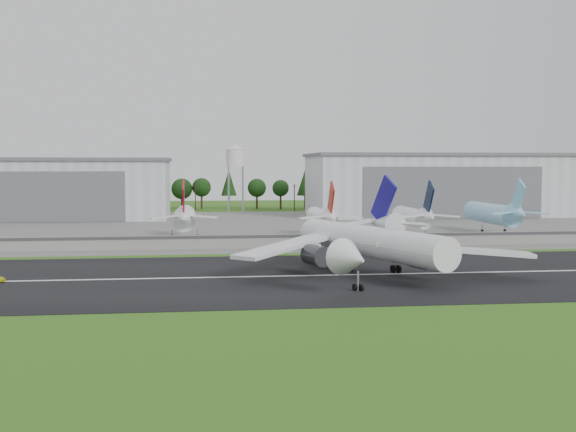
{
  "coord_description": "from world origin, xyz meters",
  "views": [
    {
      "loc": [
        -20.67,
        -119.84,
        20.26
      ],
      "look_at": [
        -0.77,
        40.0,
        9.0
      ],
      "focal_mm": 45.0,
      "sensor_mm": 36.0,
      "label": 1
    }
  ],
  "objects": [
    {
      "name": "parked_jet_red_a",
      "position": [
        -24.43,
        76.57,
        6.23
      ],
      "size": [
        7.36,
        31.29,
        16.74
      ],
      "color": "white",
      "rests_on": "ground"
    },
    {
      "name": "hangar_east",
      "position": [
        75.0,
        164.92,
        12.63
      ],
      "size": [
        102.0,
        47.0,
        25.2
      ],
      "color": "silver",
      "rests_on": "ground"
    },
    {
      "name": "parked_jet_navy",
      "position": [
        39.92,
        76.51,
        5.91
      ],
      "size": [
        7.36,
        31.29,
        16.39
      ],
      "color": "white",
      "rests_on": "ground"
    },
    {
      "name": "blast_fence",
      "position": [
        0.0,
        54.99,
        1.81
      ],
      "size": [
        240.0,
        0.61,
        3.5
      ],
      "color": "gray",
      "rests_on": "ground"
    },
    {
      "name": "parked_jet_red_b",
      "position": [
        13.63,
        76.5,
        5.86
      ],
      "size": [
        7.36,
        31.29,
        16.34
      ],
      "color": "white",
      "rests_on": "ground"
    },
    {
      "name": "utility_poles",
      "position": [
        0.0,
        200.0,
        0.0
      ],
      "size": [
        230.0,
        3.0,
        12.0
      ],
      "primitive_type": null,
      "color": "black",
      "rests_on": "ground"
    },
    {
      "name": "apron",
      "position": [
        0.0,
        120.0,
        0.05
      ],
      "size": [
        320.0,
        150.0,
        0.1
      ],
      "primitive_type": "cube",
      "color": "slate",
      "rests_on": "ground"
    },
    {
      "name": "hangar_west",
      "position": [
        -80.0,
        164.92,
        11.63
      ],
      "size": [
        97.0,
        44.0,
        23.2
      ],
      "color": "silver",
      "rests_on": "ground"
    },
    {
      "name": "runway",
      "position": [
        0.0,
        10.0,
        0.05
      ],
      "size": [
        320.0,
        60.0,
        0.1
      ],
      "primitive_type": "cube",
      "color": "black",
      "rests_on": "ground"
    },
    {
      "name": "water_tower",
      "position": [
        -5.0,
        185.0,
        24.55
      ],
      "size": [
        8.4,
        8.4,
        29.4
      ],
      "color": "#99999E",
      "rests_on": "ground"
    },
    {
      "name": "treeline",
      "position": [
        0.0,
        215.0,
        0.0
      ],
      "size": [
        320.0,
        16.0,
        22.0
      ],
      "primitive_type": null,
      "color": "black",
      "rests_on": "ground"
    },
    {
      "name": "runway_centerline",
      "position": [
        0.0,
        10.0,
        0.11
      ],
      "size": [
        220.0,
        1.0,
        0.02
      ],
      "primitive_type": "cube",
      "color": "white",
      "rests_on": "runway"
    },
    {
      "name": "main_airliner",
      "position": [
        10.73,
        9.59,
        4.89
      ],
      "size": [
        53.89,
        57.5,
        18.17
      ],
      "rotation": [
        0.0,
        0.0,
        3.49
      ],
      "color": "white",
      "rests_on": "runway"
    },
    {
      "name": "ground",
      "position": [
        0.0,
        0.0,
        0.0
      ],
      "size": [
        600.0,
        600.0,
        0.0
      ],
      "primitive_type": "plane",
      "color": "#3E6618",
      "rests_on": "ground"
    },
    {
      "name": "parked_jet_skyblue",
      "position": [
        65.79,
        81.58,
        6.26
      ],
      "size": [
        7.36,
        37.29,
        16.83
      ],
      "color": "#89CCED",
      "rests_on": "ground"
    }
  ]
}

